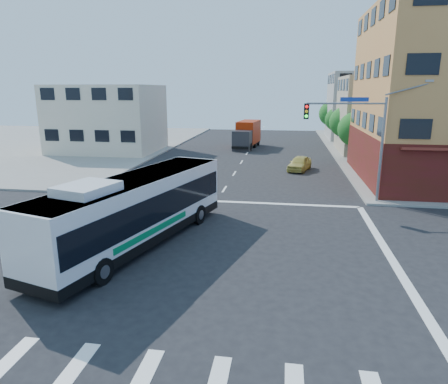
# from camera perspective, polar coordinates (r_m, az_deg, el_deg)

# --- Properties ---
(ground) EXTENTS (120.00, 120.00, 0.00)m
(ground) POSITION_cam_1_polar(r_m,az_deg,el_deg) (18.72, -6.05, -9.16)
(ground) COLOR black
(ground) RESTS_ON ground
(sidewalk_nw) EXTENTS (50.00, 50.00, 0.15)m
(sidewalk_nw) POSITION_cam_1_polar(r_m,az_deg,el_deg) (65.39, -28.69, 6.18)
(sidewalk_nw) COLOR gray
(sidewalk_nw) RESTS_ON ground
(building_east_near) EXTENTS (12.06, 10.06, 9.00)m
(building_east_near) POSITION_cam_1_polar(r_m,az_deg,el_deg) (52.14, 22.94, 10.06)
(building_east_near) COLOR tan
(building_east_near) RESTS_ON ground
(building_east_far) EXTENTS (12.06, 10.06, 10.00)m
(building_east_far) POSITION_cam_1_polar(r_m,az_deg,el_deg) (65.78, 20.08, 11.43)
(building_east_far) COLOR #A3A39E
(building_east_far) RESTS_ON ground
(building_west) EXTENTS (12.06, 10.06, 8.00)m
(building_west) POSITION_cam_1_polar(r_m,az_deg,el_deg) (51.40, -16.30, 10.00)
(building_west) COLOR beige
(building_west) RESTS_ON ground
(signal_mast_ne) EXTENTS (7.91, 1.13, 8.07)m
(signal_mast_ne) POSITION_cam_1_polar(r_m,az_deg,el_deg) (27.67, 18.41, 8.55)
(signal_mast_ne) COLOR slate
(signal_mast_ne) RESTS_ON ground
(street_tree_a) EXTENTS (3.60, 3.60, 5.53)m
(street_tree_a) POSITION_cam_1_polar(r_m,az_deg,el_deg) (45.26, 18.33, 8.79)
(street_tree_a) COLOR #3C2415
(street_tree_a) RESTS_ON ground
(street_tree_b) EXTENTS (3.80, 3.80, 5.79)m
(street_tree_b) POSITION_cam_1_polar(r_m,az_deg,el_deg) (53.13, 16.98, 9.81)
(street_tree_b) COLOR #3C2415
(street_tree_b) RESTS_ON ground
(street_tree_c) EXTENTS (3.40, 3.40, 5.29)m
(street_tree_c) POSITION_cam_1_polar(r_m,az_deg,el_deg) (61.06, 15.94, 10.13)
(street_tree_c) COLOR #3C2415
(street_tree_c) RESTS_ON ground
(street_tree_d) EXTENTS (4.00, 4.00, 6.03)m
(street_tree_d) POSITION_cam_1_polar(r_m,az_deg,el_deg) (68.97, 15.17, 10.96)
(street_tree_d) COLOR #3C2415
(street_tree_d) RESTS_ON ground
(transit_bus) EXTENTS (6.04, 12.91, 3.75)m
(transit_bus) POSITION_cam_1_polar(r_m,az_deg,el_deg) (19.87, -12.42, -2.39)
(transit_bus) COLOR black
(transit_bus) RESTS_ON ground
(box_truck) EXTENTS (3.12, 7.86, 3.44)m
(box_truck) POSITION_cam_1_polar(r_m,az_deg,el_deg) (53.02, 3.31, 8.13)
(box_truck) COLOR #28282D
(box_truck) RESTS_ON ground
(parked_car) EXTENTS (2.70, 4.31, 1.37)m
(parked_car) POSITION_cam_1_polar(r_m,az_deg,el_deg) (38.59, 10.75, 4.05)
(parked_car) COLOR #C4B752
(parked_car) RESTS_ON ground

